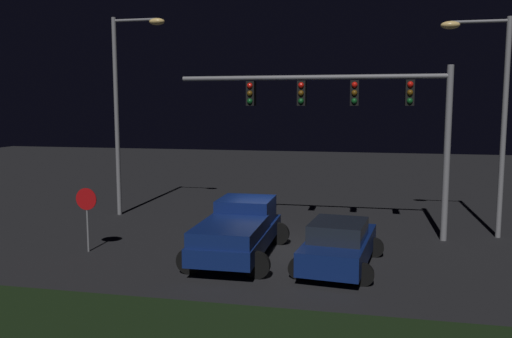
{
  "coord_description": "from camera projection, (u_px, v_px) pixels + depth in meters",
  "views": [
    {
      "loc": [
        3.47,
        -17.77,
        5.03
      ],
      "look_at": [
        -0.47,
        0.54,
        2.78
      ],
      "focal_mm": 37.02,
      "sensor_mm": 36.0,
      "label": 1
    }
  ],
  "objects": [
    {
      "name": "car_sedan",
      "position": [
        339.0,
        244.0,
        16.39
      ],
      "size": [
        2.8,
        4.57,
        1.51
      ],
      "rotation": [
        0.0,
        0.0,
        1.46
      ],
      "color": "navy",
      "rests_on": "ground_plane"
    },
    {
      "name": "stop_sign",
      "position": [
        87.0,
        207.0,
        18.09
      ],
      "size": [
        0.76,
        0.08,
        2.23
      ],
      "color": "slate",
      "rests_on": "ground_plane"
    },
    {
      "name": "pickup_truck",
      "position": [
        239.0,
        227.0,
        17.6
      ],
      "size": [
        2.88,
        5.41,
        1.8
      ],
      "rotation": [
        0.0,
        0.0,
        1.58
      ],
      "color": "navy",
      "rests_on": "ground_plane"
    },
    {
      "name": "traffic_signal_gantry",
      "position": [
        355.0,
        106.0,
        19.89
      ],
      "size": [
        10.32,
        0.56,
        6.5
      ],
      "color": "slate",
      "rests_on": "ground_plane"
    },
    {
      "name": "ground_plane",
      "position": [
        266.0,
        249.0,
        18.57
      ],
      "size": [
        80.0,
        80.0,
        0.0
      ],
      "primitive_type": "plane",
      "color": "black"
    },
    {
      "name": "street_lamp_right",
      "position": [
        491.0,
        101.0,
        19.74
      ],
      "size": [
        2.51,
        0.44,
        8.27
      ],
      "color": "slate",
      "rests_on": "ground_plane"
    },
    {
      "name": "street_lamp_left",
      "position": [
        125.0,
        94.0,
        23.75
      ],
      "size": [
        2.5,
        0.44,
        8.93
      ],
      "color": "slate",
      "rests_on": "ground_plane"
    }
  ]
}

